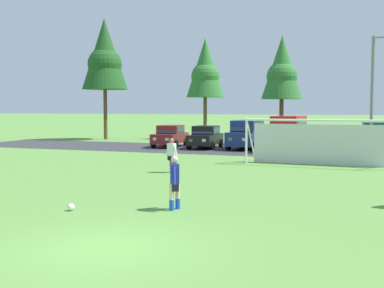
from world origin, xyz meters
TOP-DOWN VIEW (x-y plane):
  - ground_plane at (0.00, 15.00)m, footprint 400.00×400.00m
  - parking_lot_strip at (0.00, 24.98)m, footprint 52.00×8.40m
  - soccer_ball at (-2.95, 3.06)m, footprint 0.22×0.22m
  - soccer_goal at (2.71, 17.49)m, footprint 7.49×2.23m
  - player_midfield_center at (-3.44, 12.03)m, footprint 0.71×0.35m
  - player_defender_far at (-0.09, 4.30)m, footprint 0.39×0.72m
  - parked_car_slot_far_left at (-9.39, 25.93)m, footprint 2.24×4.30m
  - parked_car_slot_left at (-6.34, 25.65)m, footprint 2.18×4.28m
  - parked_car_slot_center_left at (-3.22, 26.12)m, footprint 2.34×4.70m
  - parked_car_slot_center at (0.06, 25.08)m, footprint 2.37×4.89m
  - parked_car_slot_center_right at (4.26, 25.66)m, footprint 2.20×4.29m
  - parked_car_slot_right at (5.88, 24.78)m, footprint 2.35×4.71m
  - tree_left_edge at (-18.97, 32.26)m, footprint 4.42×4.42m
  - tree_mid_left at (-9.97, 36.25)m, footprint 3.74×3.74m
  - tree_center_back at (-1.66, 32.01)m, footprint 3.46×3.46m
  - street_lamp at (5.68, 20.91)m, footprint 2.00×0.32m

SIDE VIEW (x-z plane):
  - ground_plane at x=0.00m, z-range 0.00..0.00m
  - parking_lot_strip at x=0.00m, z-range 0.00..0.01m
  - soccer_ball at x=-2.95m, z-range 0.00..0.22m
  - player_midfield_center at x=-3.44m, z-range 0.00..1.64m
  - player_defender_far at x=-0.09m, z-range 0.00..1.64m
  - parked_car_slot_far_left at x=-9.39m, z-range 0.02..1.74m
  - parked_car_slot_left at x=-6.34m, z-range 0.02..1.74m
  - parked_car_slot_center_right at x=4.26m, z-range 0.02..1.74m
  - parked_car_slot_center_left at x=-3.22m, z-range 0.03..2.19m
  - parked_car_slot_right at x=5.88m, z-range 0.03..2.19m
  - soccer_goal at x=2.71m, z-range 0.01..2.58m
  - parked_car_slot_center at x=0.06m, z-range 0.08..2.60m
  - street_lamp at x=5.68m, z-range 0.14..7.37m
  - tree_center_back at x=-1.66m, z-range 1.72..10.94m
  - tree_mid_left at x=-9.97m, z-range 1.86..11.83m
  - tree_left_edge at x=-18.97m, z-range 2.21..14.00m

